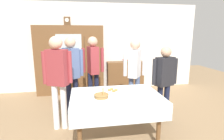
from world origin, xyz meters
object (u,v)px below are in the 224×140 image
person_near_right_end (58,74)px  person_behind_table_right (135,69)px  person_by_cabinet (164,77)px  person_behind_table_left (71,68)px  bread_basket (101,96)px  mantel_clock (67,21)px  tea_cup_back_edge (139,96)px  tea_cup_far_right (129,97)px  spoon_far_left (148,95)px  tea_cup_far_left (132,88)px  dining_table (116,101)px  person_beside_shelf (93,65)px  spoon_back_edge (141,87)px  book_stack (125,61)px  wall_cabinet (70,60)px  bookshelf_low (125,75)px  pastry_plate (113,91)px  tea_cup_mid_left (86,102)px  spoon_far_right (99,105)px

person_near_right_end → person_behind_table_right: person_near_right_end is taller
person_behind_table_right → person_by_cabinet: person_behind_table_right is taller
person_behind_table_left → bread_basket: bearing=-64.9°
mantel_clock → tea_cup_back_edge: size_ratio=1.85×
tea_cup_far_right → spoon_far_left: bearing=21.5°
person_behind_table_left → person_near_right_end: bearing=-108.6°
tea_cup_back_edge → tea_cup_far_left: same height
dining_table → person_beside_shelf: 1.46m
spoon_back_edge → person_behind_table_left: 1.55m
book_stack → person_behind_table_right: (-0.20, -1.66, 0.08)m
tea_cup_back_edge → person_behind_table_right: (0.26, 1.15, 0.22)m
person_near_right_end → person_behind_table_left: person_near_right_end is taller
mantel_clock → person_beside_shelf: (0.64, -1.21, -1.08)m
wall_cabinet → bookshelf_low: bearing=1.7°
dining_table → pastry_plate: bearing=96.4°
person_near_right_end → person_beside_shelf: 1.15m
mantel_clock → bookshelf_low: (1.74, 0.05, -1.68)m
book_stack → tea_cup_far_left: 2.40m
dining_table → book_stack: book_stack is taller
book_stack → person_behind_table_left: (-1.59, -1.57, 0.11)m
tea_cup_far_left → spoon_back_edge: (0.21, 0.09, -0.02)m
mantel_clock → person_behind_table_right: bearing=-46.3°
bookshelf_low → person_by_cabinet: bearing=-83.3°
wall_cabinet → mantel_clock: (-0.03, -0.00, 1.12)m
tea_cup_far_right → bread_basket: size_ratio=0.54×
person_behind_table_left → person_by_cabinet: 1.96m
spoon_back_edge → person_near_right_end: bearing=177.0°
tea_cup_far_left → pastry_plate: 0.39m
tea_cup_back_edge → pastry_plate: size_ratio=0.46×
dining_table → tea_cup_far_right: 0.30m
tea_cup_back_edge → bread_basket: size_ratio=0.54×
spoon_far_left → tea_cup_mid_left: bearing=-167.0°
wall_cabinet → spoon_far_right: wall_cabinet is taller
tea_cup_far_left → spoon_back_edge: bearing=23.5°
dining_table → person_near_right_end: person_near_right_end is taller
person_near_right_end → mantel_clock: bearing=88.4°
wall_cabinet → spoon_back_edge: size_ratio=16.87×
wall_cabinet → person_behind_table_left: wall_cabinet is taller
person_by_cabinet → person_near_right_end: bearing=179.2°
tea_cup_mid_left → pastry_plate: bearing=46.8°
person_by_cabinet → tea_cup_back_edge: bearing=-140.2°
spoon_far_left → person_near_right_end: (-1.54, 0.51, 0.31)m
bookshelf_low → person_by_cabinet: 2.28m
person_near_right_end → person_behind_table_left: (0.21, 0.61, -0.02)m
tea_cup_back_edge → person_beside_shelf: person_beside_shelf is taller
bookshelf_low → pastry_plate: size_ratio=4.13×
person_behind_table_right → dining_table: bearing=-121.8°
tea_cup_mid_left → person_behind_table_right: 1.71m
tea_cup_far_left → spoon_far_right: 0.94m
spoon_back_edge → person_behind_table_left: (-1.35, 0.69, 0.28)m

